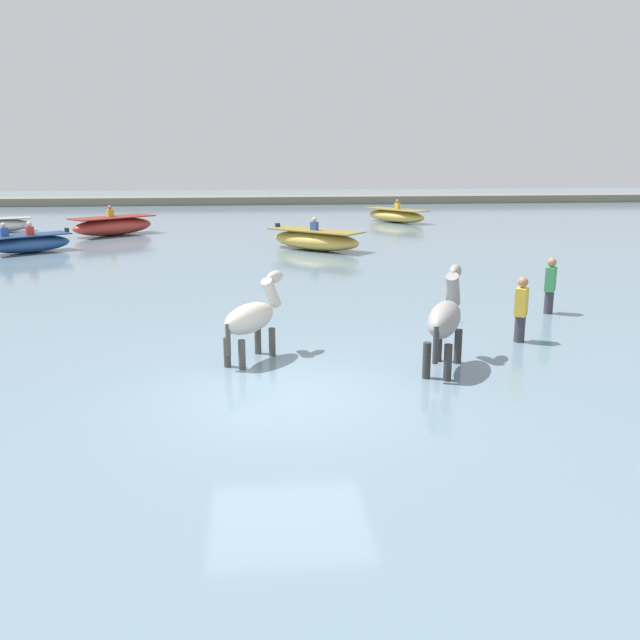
# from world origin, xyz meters

# --- Properties ---
(ground_plane) EXTENTS (120.00, 120.00, 0.00)m
(ground_plane) POSITION_xyz_m (0.00, 0.00, 0.00)
(ground_plane) COLOR #84755B
(water_surface) EXTENTS (90.00, 90.00, 0.36)m
(water_surface) POSITION_xyz_m (0.00, 10.00, 0.18)
(water_surface) COLOR slate
(water_surface) RESTS_ON ground
(horse_lead_pinto) EXTENTS (1.23, 1.54, 1.84)m
(horse_lead_pinto) POSITION_xyz_m (-0.51, 1.87, 1.09)
(horse_lead_pinto) COLOR beige
(horse_lead_pinto) RESTS_ON ground
(horse_trailing_grey) EXTENTS (1.12, 1.80, 2.02)m
(horse_trailing_grey) POSITION_xyz_m (2.68, 1.05, 1.20)
(horse_trailing_grey) COLOR gray
(horse_trailing_grey) RESTS_ON ground
(boat_near_starboard) EXTENTS (3.64, 3.43, 1.22)m
(boat_near_starboard) POSITION_xyz_m (1.86, 15.40, 0.73)
(boat_near_starboard) COLOR gold
(boat_near_starboard) RESTS_ON water_surface
(boat_mid_channel) EXTENTS (2.98, 2.56, 1.12)m
(boat_mid_channel) POSITION_xyz_m (-8.45, 15.78, 0.69)
(boat_mid_channel) COLOR #28518E
(boat_mid_channel) RESTS_ON water_surface
(boat_near_port) EXTENTS (3.69, 3.37, 1.27)m
(boat_near_port) POSITION_xyz_m (-6.45, 20.81, 0.76)
(boat_near_port) COLOR #BC382D
(boat_near_port) RESTS_ON water_surface
(boat_mid_outer) EXTENTS (3.06, 3.63, 1.15)m
(boat_mid_outer) POSITION_xyz_m (6.87, 24.95, 0.70)
(boat_mid_outer) COLOR gold
(boat_mid_outer) RESTS_ON water_surface
(person_wading_mid) EXTENTS (0.34, 0.38, 1.63)m
(person_wading_mid) POSITION_xyz_m (4.60, 2.56, 0.87)
(person_wading_mid) COLOR #383842
(person_wading_mid) RESTS_ON ground
(person_spectator_far) EXTENTS (0.34, 0.38, 1.63)m
(person_spectator_far) POSITION_xyz_m (6.15, 4.78, 0.87)
(person_spectator_far) COLOR #383842
(person_spectator_far) RESTS_ON ground
(channel_buoy) EXTENTS (0.29, 0.29, 0.67)m
(channel_buoy) POSITION_xyz_m (3.66, 4.29, 0.52)
(channel_buoy) COLOR silver
(channel_buoy) RESTS_ON water_surface
(far_shoreline) EXTENTS (80.00, 2.40, 0.88)m
(far_shoreline) POSITION_xyz_m (0.00, 38.11, 0.44)
(far_shoreline) COLOR #706B5B
(far_shoreline) RESTS_ON ground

